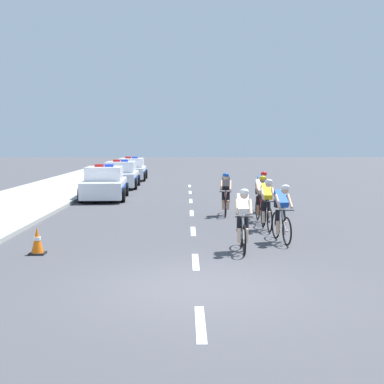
# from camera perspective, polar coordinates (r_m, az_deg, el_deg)

# --- Properties ---
(ground_plane) EXTENTS (160.00, 160.00, 0.00)m
(ground_plane) POSITION_cam_1_polar(r_m,az_deg,el_deg) (9.87, 0.59, -10.00)
(ground_plane) COLOR #424247
(sidewalk_slab) EXTENTS (4.63, 60.00, 0.12)m
(sidewalk_slab) POSITION_cam_1_polar(r_m,az_deg,el_deg) (24.69, -17.27, -0.80)
(sidewalk_slab) COLOR #A3A099
(sidewalk_slab) RESTS_ON ground
(kerb_edge) EXTENTS (0.16, 60.00, 0.13)m
(kerb_edge) POSITION_cam_1_polar(r_m,az_deg,el_deg) (24.14, -12.19, -0.80)
(kerb_edge) COLOR #9E9E99
(kerb_edge) RESTS_ON ground
(lane_markings_centre) EXTENTS (0.14, 25.60, 0.01)m
(lane_markings_centre) POSITION_cam_1_polar(r_m,az_deg,el_deg) (19.71, -0.03, -2.24)
(lane_markings_centre) COLOR white
(lane_markings_centre) RESTS_ON ground
(cyclist_lead) EXTENTS (0.42, 1.72, 1.56)m
(cyclist_lead) POSITION_cam_1_polar(r_m,az_deg,el_deg) (12.86, 5.44, -2.83)
(cyclist_lead) COLOR black
(cyclist_lead) RESTS_ON ground
(cyclist_second) EXTENTS (0.46, 1.72, 1.56)m
(cyclist_second) POSITION_cam_1_polar(r_m,az_deg,el_deg) (14.17, 9.49, -2.12)
(cyclist_second) COLOR black
(cyclist_second) RESTS_ON ground
(cyclist_third) EXTENTS (0.43, 1.72, 1.56)m
(cyclist_third) POSITION_cam_1_polar(r_m,az_deg,el_deg) (16.09, 7.92, -1.20)
(cyclist_third) COLOR black
(cyclist_third) RESTS_ON ground
(cyclist_fourth) EXTENTS (0.43, 1.72, 1.56)m
(cyclist_fourth) POSITION_cam_1_polar(r_m,az_deg,el_deg) (17.66, 7.31, -0.61)
(cyclist_fourth) COLOR black
(cyclist_fourth) RESTS_ON ground
(cyclist_fifth) EXTENTS (0.45, 1.72, 1.56)m
(cyclist_fifth) POSITION_cam_1_polar(r_m,az_deg,el_deg) (19.01, 3.60, -0.15)
(cyclist_fifth) COLOR black
(cyclist_fifth) RESTS_ON ground
(cyclist_sixth) EXTENTS (0.42, 1.72, 1.56)m
(cyclist_sixth) POSITION_cam_1_polar(r_m,az_deg,el_deg) (20.02, 7.47, 0.09)
(cyclist_sixth) COLOR black
(cyclist_sixth) RESTS_ON ground
(police_car_nearest) EXTENTS (2.18, 4.49, 1.59)m
(police_car_nearest) POSITION_cam_1_polar(r_m,az_deg,el_deg) (24.72, -9.25, 0.82)
(police_car_nearest) COLOR white
(police_car_nearest) RESTS_ON ground
(police_car_second) EXTENTS (2.09, 4.45, 1.59)m
(police_car_second) POSITION_cam_1_polar(r_m,az_deg,el_deg) (30.80, -7.55, 1.73)
(police_car_second) COLOR silver
(police_car_second) RESTS_ON ground
(police_car_third) EXTENTS (2.09, 4.45, 1.59)m
(police_car_third) POSITION_cam_1_polar(r_m,az_deg,el_deg) (36.85, -6.41, 2.34)
(police_car_third) COLOR white
(police_car_third) RESTS_ON ground
(traffic_cone_near) EXTENTS (0.36, 0.36, 0.64)m
(traffic_cone_near) POSITION_cam_1_polar(r_m,az_deg,el_deg) (13.04, -16.10, -5.02)
(traffic_cone_near) COLOR black
(traffic_cone_near) RESTS_ON ground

